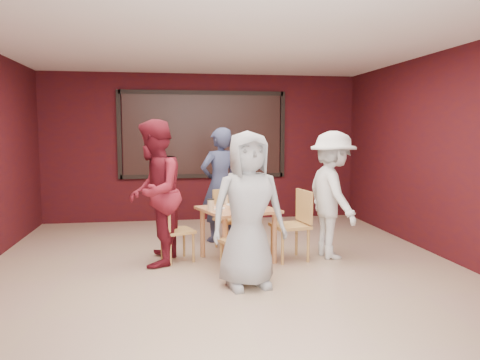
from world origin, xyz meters
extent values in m
plane|color=tan|center=(0.00, 0.00, 0.00)|extent=(7.00, 7.00, 0.00)
cube|color=black|center=(0.00, 3.45, 1.65)|extent=(3.00, 0.02, 1.50)
cube|color=tan|center=(0.22, 0.53, 0.68)|extent=(1.12, 1.12, 0.04)
cylinder|color=tan|center=(-0.23, 0.75, 0.33)|extent=(0.07, 0.07, 0.66)
cylinder|color=tan|center=(0.45, 0.98, 0.33)|extent=(0.07, 0.07, 0.66)
cylinder|color=tan|center=(-0.01, 0.08, 0.33)|extent=(0.07, 0.07, 0.66)
cylinder|color=tan|center=(0.67, 0.30, 0.33)|extent=(0.07, 0.07, 0.66)
cylinder|color=white|center=(0.22, 0.25, 0.71)|extent=(0.22, 0.22, 0.01)
cone|color=#E8A552|center=(0.22, 0.25, 0.72)|extent=(0.21, 0.21, 0.02)
cylinder|color=beige|center=(0.34, 0.16, 0.77)|extent=(0.09, 0.09, 0.14)
cylinder|color=black|center=(0.34, 0.16, 0.85)|extent=(0.09, 0.09, 0.01)
cylinder|color=white|center=(0.22, 0.81, 0.71)|extent=(0.22, 0.22, 0.01)
cone|color=#E8A552|center=(0.22, 0.81, 0.72)|extent=(0.21, 0.21, 0.02)
cylinder|color=beige|center=(0.10, 0.89, 0.77)|extent=(0.09, 0.09, 0.14)
cylinder|color=black|center=(0.10, 0.89, 0.85)|extent=(0.09, 0.09, 0.01)
cylinder|color=white|center=(-0.06, 0.53, 0.71)|extent=(0.22, 0.22, 0.01)
cone|color=#E8A552|center=(-0.06, 0.53, 0.72)|extent=(0.21, 0.21, 0.02)
cylinder|color=beige|center=(-0.15, 0.41, 0.77)|extent=(0.09, 0.09, 0.14)
cylinder|color=black|center=(-0.15, 0.41, 0.85)|extent=(0.09, 0.09, 0.01)
cylinder|color=white|center=(0.50, 0.53, 0.71)|extent=(0.22, 0.22, 0.01)
cone|color=#E8A552|center=(0.50, 0.53, 0.72)|extent=(0.21, 0.21, 0.02)
cylinder|color=beige|center=(0.59, 0.65, 0.77)|extent=(0.09, 0.09, 0.14)
cylinder|color=black|center=(0.59, 0.65, 0.85)|extent=(0.09, 0.09, 0.01)
cylinder|color=silver|center=(0.29, 0.50, 0.75)|extent=(0.06, 0.06, 0.10)
cylinder|color=silver|center=(0.24, 0.45, 0.74)|extent=(0.05, 0.05, 0.08)
cylinder|color=#B0120C|center=(0.14, 0.48, 0.77)|extent=(0.07, 0.07, 0.15)
cube|color=black|center=(0.23, 0.59, 0.76)|extent=(0.14, 0.10, 0.11)
cube|color=#B48646|center=(0.14, -0.10, 0.41)|extent=(0.51, 0.51, 0.04)
cylinder|color=#B48646|center=(0.24, 0.11, 0.19)|extent=(0.03, 0.03, 0.39)
cylinder|color=#B48646|center=(-0.06, 0.00, 0.19)|extent=(0.03, 0.03, 0.39)
cylinder|color=#B48646|center=(0.35, -0.19, 0.19)|extent=(0.03, 0.03, 0.39)
cylinder|color=#B48646|center=(0.05, -0.30, 0.19)|extent=(0.03, 0.03, 0.39)
cube|color=#B48646|center=(0.21, -0.26, 0.63)|extent=(0.38, 0.17, 0.38)
cube|color=#B48646|center=(0.23, 1.16, 0.43)|extent=(0.54, 0.54, 0.04)
cylinder|color=#B48646|center=(0.13, 0.94, 0.20)|extent=(0.04, 0.04, 0.41)
cylinder|color=#B48646|center=(0.44, 1.06, 0.20)|extent=(0.04, 0.04, 0.41)
cylinder|color=#B48646|center=(0.01, 1.25, 0.20)|extent=(0.04, 0.04, 0.41)
cylinder|color=#B48646|center=(0.32, 1.37, 0.20)|extent=(0.04, 0.04, 0.41)
cube|color=#B48646|center=(0.16, 1.33, 0.66)|extent=(0.40, 0.18, 0.40)
cube|color=#B48646|center=(-0.58, 0.61, 0.40)|extent=(0.51, 0.51, 0.04)
cylinder|color=#B48646|center=(-0.37, 0.51, 0.19)|extent=(0.03, 0.03, 0.38)
cylinder|color=#B48646|center=(-0.48, 0.81, 0.19)|extent=(0.03, 0.03, 0.38)
cylinder|color=#B48646|center=(-0.67, 0.40, 0.19)|extent=(0.03, 0.03, 0.38)
cylinder|color=#B48646|center=(-0.78, 0.70, 0.19)|extent=(0.03, 0.03, 0.38)
cube|color=#B48646|center=(-0.74, 0.55, 0.63)|extent=(0.17, 0.38, 0.38)
cube|color=#B48646|center=(0.91, 0.43, 0.46)|extent=(0.51, 0.51, 0.04)
cylinder|color=#B48646|center=(0.70, 0.58, 0.22)|extent=(0.04, 0.04, 0.44)
cylinder|color=#B48646|center=(0.76, 0.22, 0.22)|extent=(0.04, 0.04, 0.44)
cylinder|color=#B48646|center=(1.06, 0.64, 0.22)|extent=(0.04, 0.04, 0.44)
cylinder|color=#B48646|center=(1.12, 0.28, 0.22)|extent=(0.04, 0.04, 0.44)
cube|color=#B48646|center=(1.11, 0.46, 0.72)|extent=(0.11, 0.45, 0.43)
imported|color=#9F9F9F|center=(0.17, -0.54, 0.86)|extent=(0.92, 0.67, 1.72)
imported|color=#2F3654|center=(0.12, 1.67, 0.89)|extent=(0.76, 0.63, 1.77)
imported|color=maroon|center=(-0.87, 0.50, 0.93)|extent=(0.84, 1.01, 1.87)
imported|color=silver|center=(1.51, 0.47, 0.86)|extent=(0.74, 1.16, 1.72)
camera|label=1|loc=(-0.71, -5.51, 1.72)|focal=35.00mm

